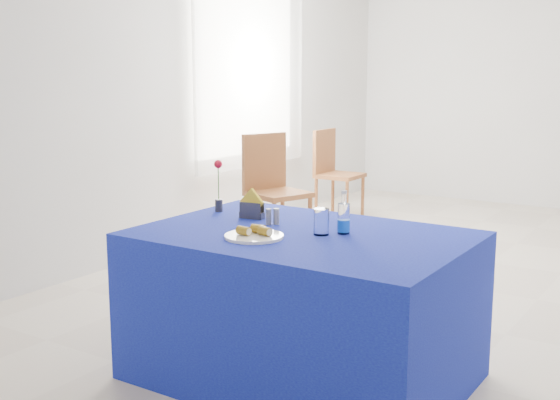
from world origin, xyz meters
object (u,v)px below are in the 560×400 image
object	(u,v)px
plate	(254,236)
chair_win_b	(333,168)
water_bottle	(344,219)
blue_table	(302,306)
chair_win_a	(272,183)

from	to	relation	value
plate	chair_win_b	world-z (taller)	chair_win_b
water_bottle	blue_table	bearing A→B (deg)	-152.20
blue_table	chair_win_a	bearing A→B (deg)	127.09
water_bottle	chair_win_b	world-z (taller)	water_bottle
chair_win_b	blue_table	bearing A→B (deg)	-153.46
chair_win_a	plate	bearing A→B (deg)	-128.79
chair_win_a	chair_win_b	distance (m)	1.44
blue_table	chair_win_b	distance (m)	3.98
chair_win_a	blue_table	bearing A→B (deg)	-123.70
plate	chair_win_a	size ratio (longest dim) A/B	0.28
water_bottle	chair_win_b	bearing A→B (deg)	119.64
water_bottle	chair_win_a	xyz separation A→B (m)	(-1.78, 2.03, -0.24)
plate	blue_table	bearing A→B (deg)	57.92
chair_win_b	plate	bearing A→B (deg)	-156.58
plate	chair_win_b	bearing A→B (deg)	113.62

